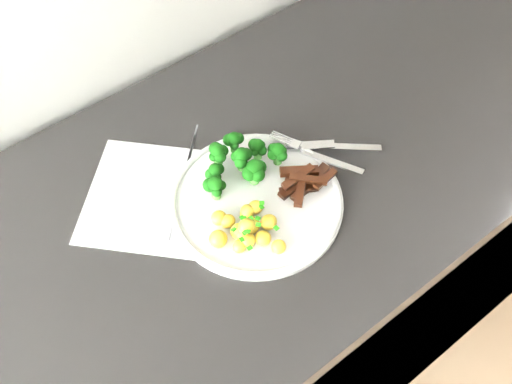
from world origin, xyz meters
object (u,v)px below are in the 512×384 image
object	(u,v)px
recipe_paper	(180,199)
knife	(340,148)
beef_strips	(304,182)
fork	(318,155)
potatoes	(245,228)
broccoli	(241,161)
counter	(234,319)
plate	(256,201)

from	to	relation	value
recipe_paper	knife	world-z (taller)	knife
beef_strips	fork	xyz separation A→B (m)	(0.05, 0.03, -0.00)
recipe_paper	knife	size ratio (longest dim) A/B	2.25
recipe_paper	beef_strips	xyz separation A→B (m)	(0.16, -0.10, 0.02)
potatoes	knife	size ratio (longest dim) A/B	0.74
broccoli	counter	bearing A→B (deg)	-154.84
fork	recipe_paper	bearing A→B (deg)	161.04
recipe_paper	knife	bearing A→B (deg)	-16.82
recipe_paper	plate	xyz separation A→B (m)	(0.09, -0.08, 0.01)
potatoes	fork	xyz separation A→B (m)	(0.17, 0.04, -0.00)
recipe_paper	plate	distance (m)	0.12
counter	potatoes	xyz separation A→B (m)	(-0.01, -0.07, 0.46)
broccoli	potatoes	xyz separation A→B (m)	(-0.06, -0.09, -0.02)
plate	fork	size ratio (longest dim) A/B	1.71
fork	knife	world-z (taller)	fork
counter	knife	bearing A→B (deg)	-9.29
plate	fork	world-z (taller)	fork
plate	knife	bearing A→B (deg)	-0.50
counter	plate	world-z (taller)	plate
plate	potatoes	xyz separation A→B (m)	(-0.05, -0.04, 0.01)
potatoes	knife	world-z (taller)	potatoes
counter	knife	distance (m)	0.49
knife	counter	bearing A→B (deg)	170.71
broccoli	beef_strips	bearing A→B (deg)	-52.43
plate	counter	bearing A→B (deg)	137.35
fork	beef_strips	bearing A→B (deg)	-152.96
counter	knife	size ratio (longest dim) A/B	15.43
beef_strips	knife	distance (m)	0.10
plate	potatoes	world-z (taller)	potatoes
counter	broccoli	bearing A→B (deg)	25.16
counter	recipe_paper	distance (m)	0.44
broccoli	fork	xyz separation A→B (m)	(0.11, -0.05, -0.02)
knife	plate	bearing A→B (deg)	179.50
potatoes	knife	distance (m)	0.22
beef_strips	fork	distance (m)	0.06
potatoes	beef_strips	xyz separation A→B (m)	(0.12, 0.01, -0.00)
counter	recipe_paper	world-z (taller)	recipe_paper
counter	broccoli	size ratio (longest dim) A/B	16.08
plate	beef_strips	distance (m)	0.08
recipe_paper	plate	bearing A→B (deg)	-41.08
broccoli	beef_strips	world-z (taller)	broccoli
beef_strips	knife	xyz separation A→B (m)	(0.10, 0.02, -0.01)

